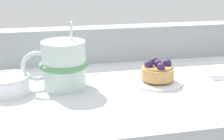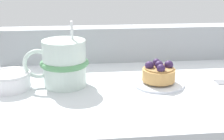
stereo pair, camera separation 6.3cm
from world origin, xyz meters
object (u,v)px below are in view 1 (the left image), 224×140
object	(u,v)px
sugar_bowl	(9,83)
raspberry_tart	(158,71)
dessert_plate	(157,81)
coffee_mug	(63,65)

from	to	relation	value
sugar_bowl	raspberry_tart	bearing A→B (deg)	-2.19
dessert_plate	raspberry_tart	world-z (taller)	raspberry_tart
dessert_plate	coffee_mug	size ratio (longest dim) A/B	0.80
raspberry_tart	sugar_bowl	xyz separation A→B (cm)	(-30.23, 1.16, -0.77)
dessert_plate	raspberry_tart	xyz separation A→B (cm)	(0.00, 0.01, 2.21)
dessert_plate	sugar_bowl	distance (cm)	30.29
dessert_plate	sugar_bowl	size ratio (longest dim) A/B	1.28
dessert_plate	sugar_bowl	world-z (taller)	sugar_bowl
dessert_plate	coffee_mug	xyz separation A→B (cm)	(-19.50, 1.78, 4.36)
dessert_plate	coffee_mug	distance (cm)	20.06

